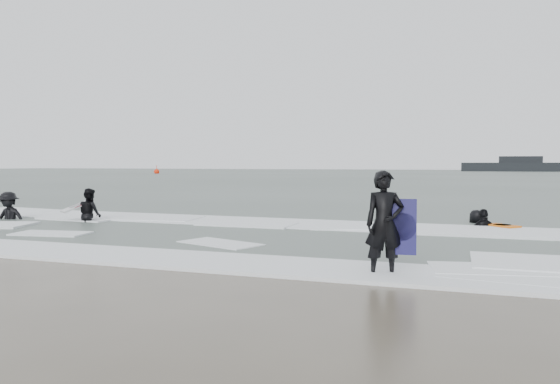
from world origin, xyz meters
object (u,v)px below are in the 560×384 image
(surfer_breaker, at_px, (9,221))
(vessel_horizon, at_px, (520,166))
(surfer_wading, at_px, (90,223))
(surfer_right_near, at_px, (484,228))
(buoy, at_px, (157,172))
(surfer_centre, at_px, (384,276))
(surfer_right_far, at_px, (477,225))

(surfer_breaker, relative_size, vessel_horizon, 0.07)
(surfer_wading, height_order, vessel_horizon, vessel_horizon)
(surfer_right_near, distance_m, buoy, 90.03)
(surfer_breaker, relative_size, buoy, 1.11)
(vessel_horizon, bearing_deg, surfer_right_near, -93.82)
(surfer_centre, bearing_deg, buoy, 101.28)
(surfer_centre, bearing_deg, surfer_right_far, 56.93)
(surfer_wading, xyz_separation_m, surfer_right_near, (12.00, 2.99, 0.00))
(buoy, bearing_deg, surfer_right_far, -50.48)
(surfer_right_near, relative_size, buoy, 1.05)
(surfer_breaker, distance_m, buoy, 84.32)
(surfer_centre, distance_m, buoy, 95.44)
(surfer_wading, relative_size, surfer_right_far, 1.04)
(surfer_wading, relative_size, surfer_right_near, 0.98)
(surfer_centre, xyz_separation_m, surfer_right_far, (1.41, 8.98, 0.00))
(buoy, bearing_deg, surfer_centre, -54.57)
(surfer_centre, height_order, buoy, buoy)
(surfer_breaker, bearing_deg, surfer_centre, -28.75)
(surfer_breaker, distance_m, vessel_horizon, 129.63)
(surfer_right_near, height_order, buoy, buoy)
(buoy, bearing_deg, surfer_right_near, -50.75)
(buoy, bearing_deg, surfer_wading, -58.27)
(surfer_centre, height_order, surfer_right_far, surfer_centre)
(surfer_centre, distance_m, surfer_right_near, 8.21)
(surfer_wading, height_order, buoy, buoy)
(surfer_right_near, relative_size, vessel_horizon, 0.07)
(surfer_right_far, bearing_deg, buoy, -101.85)
(surfer_breaker, bearing_deg, surfer_wading, -1.53)
(surfer_breaker, distance_m, surfer_right_far, 15.41)
(surfer_right_near, distance_m, surfer_right_far, 0.96)
(surfer_wading, distance_m, surfer_right_far, 12.42)
(surfer_wading, distance_m, surfer_right_near, 12.37)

